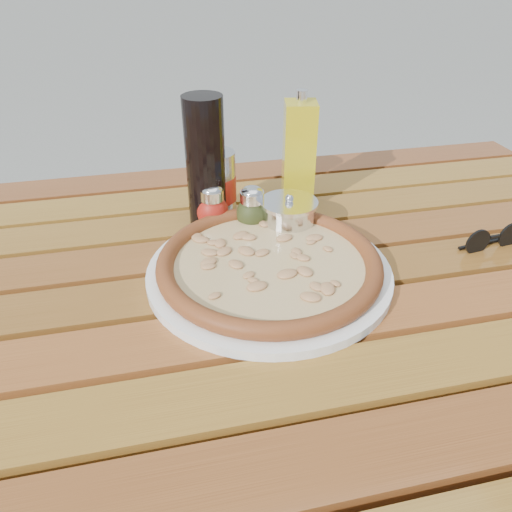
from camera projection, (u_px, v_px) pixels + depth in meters
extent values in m
cube|color=#351A0C|center=(451.00, 289.00, 1.39)|extent=(0.06, 0.06, 0.70)
cube|color=#361C0C|center=(259.00, 307.00, 0.76)|extent=(1.36, 0.86, 0.04)
cube|color=#50250E|center=(328.00, 467.00, 0.49)|extent=(1.40, 0.09, 0.03)
cube|color=#5F3910|center=(299.00, 391.00, 0.57)|extent=(1.40, 0.09, 0.03)
cube|color=#5D2C10|center=(276.00, 333.00, 0.66)|extent=(1.40, 0.09, 0.03)
cube|color=#502C0E|center=(259.00, 289.00, 0.74)|extent=(1.40, 0.09, 0.03)
cube|color=#52280E|center=(245.00, 253.00, 0.82)|extent=(1.40, 0.09, 0.03)
cube|color=#59340F|center=(234.00, 224.00, 0.91)|extent=(1.40, 0.09, 0.03)
cube|color=#5E3910|center=(225.00, 200.00, 0.99)|extent=(1.40, 0.09, 0.03)
cube|color=#4E230D|center=(217.00, 179.00, 1.07)|extent=(1.40, 0.09, 0.03)
cylinder|color=white|center=(269.00, 272.00, 0.74)|extent=(0.43, 0.43, 0.01)
cylinder|color=beige|center=(269.00, 265.00, 0.73)|extent=(0.33, 0.33, 0.01)
torus|color=black|center=(269.00, 262.00, 0.73)|extent=(0.35, 0.35, 0.03)
ellipsoid|color=#A61D13|center=(213.00, 212.00, 0.85)|extent=(0.06, 0.06, 0.06)
cylinder|color=white|center=(212.00, 194.00, 0.83)|extent=(0.04, 0.04, 0.02)
ellipsoid|color=silver|center=(212.00, 189.00, 0.83)|extent=(0.04, 0.04, 0.02)
ellipsoid|color=#333B17|center=(252.00, 214.00, 0.84)|extent=(0.07, 0.07, 0.06)
cylinder|color=silver|center=(252.00, 197.00, 0.82)|extent=(0.05, 0.05, 0.02)
ellipsoid|color=silver|center=(252.00, 192.00, 0.82)|extent=(0.04, 0.04, 0.02)
cylinder|color=black|center=(206.00, 163.00, 0.83)|extent=(0.07, 0.07, 0.22)
cylinder|color=silver|center=(217.00, 185.00, 0.87)|extent=(0.08, 0.08, 0.12)
cylinder|color=red|center=(217.00, 187.00, 0.87)|extent=(0.08, 0.08, 0.04)
cube|color=#B3A113|center=(299.00, 155.00, 0.89)|extent=(0.06, 0.06, 0.19)
cylinder|color=white|center=(302.00, 96.00, 0.84)|extent=(0.02, 0.02, 0.02)
cylinder|color=silver|center=(289.00, 218.00, 0.84)|extent=(0.11, 0.11, 0.05)
cylinder|color=white|center=(289.00, 203.00, 0.82)|extent=(0.12, 0.12, 0.01)
sphere|color=silver|center=(289.00, 198.00, 0.82)|extent=(0.02, 0.02, 0.01)
cylinder|color=black|center=(478.00, 242.00, 0.79)|extent=(0.04, 0.01, 0.04)
cylinder|color=black|center=(510.00, 235.00, 0.81)|extent=(0.04, 0.01, 0.04)
cube|color=black|center=(495.00, 236.00, 0.80)|extent=(0.02, 0.01, 0.00)
cube|color=black|center=(482.00, 244.00, 0.81)|extent=(0.09, 0.02, 0.00)
cube|color=black|center=(489.00, 240.00, 0.82)|extent=(0.09, 0.02, 0.00)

